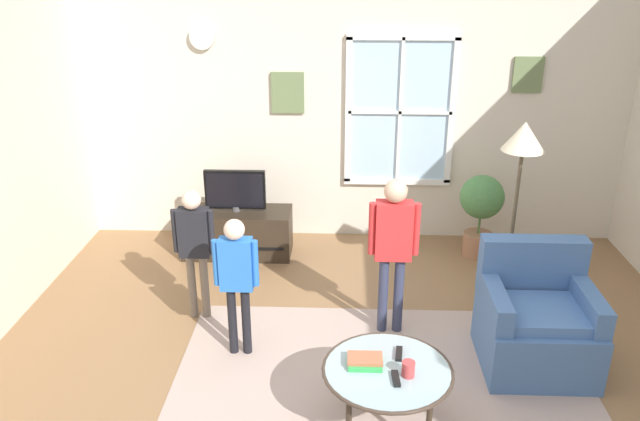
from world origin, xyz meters
name	(u,v)px	position (x,y,z in m)	size (l,w,h in m)	color
ground_plane	(351,402)	(0.00, 0.00, -0.01)	(6.02, 6.00, 0.02)	olive
back_wall	(353,97)	(0.01, 2.76, 1.46)	(5.42, 0.17, 2.92)	beige
area_rug	(382,383)	(0.22, 0.19, 0.00)	(2.91, 1.97, 0.01)	tan
tv_stand	(237,232)	(-1.11, 2.19, 0.23)	(1.06, 0.45, 0.46)	#2D2319
television	(235,190)	(-1.11, 2.19, 0.67)	(0.58, 0.08, 0.41)	#4C4C4C
armchair	(536,322)	(1.32, 0.50, 0.33)	(0.76, 0.74, 0.87)	#476B9E
coffee_table	(387,372)	(0.21, -0.24, 0.41)	(0.80, 0.80, 0.44)	#99B2B7
book_stack	(365,360)	(0.08, -0.19, 0.46)	(0.22, 0.18, 0.05)	green
cup	(408,369)	(0.33, -0.30, 0.48)	(0.08, 0.08, 0.10)	#BF3F3F
remote_near_books	(396,379)	(0.26, -0.34, 0.45)	(0.04, 0.14, 0.02)	black
remote_near_cup	(399,354)	(0.29, -0.09, 0.45)	(0.04, 0.14, 0.02)	black
person_blue_shirt	(237,272)	(-0.82, 0.52, 0.68)	(0.33, 0.15, 1.08)	black
person_black_shirt	(195,240)	(-1.23, 1.01, 0.69)	(0.33, 0.15, 1.10)	#726656
person_red_shirt	(393,240)	(0.31, 0.86, 0.79)	(0.38, 0.17, 1.26)	#333851
potted_plant_by_window	(481,206)	(1.26, 2.25, 0.51)	(0.42, 0.42, 0.82)	#9E6B4C
floor_lamp	(522,157)	(1.26, 1.16, 1.36)	(0.32, 0.32, 1.63)	black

